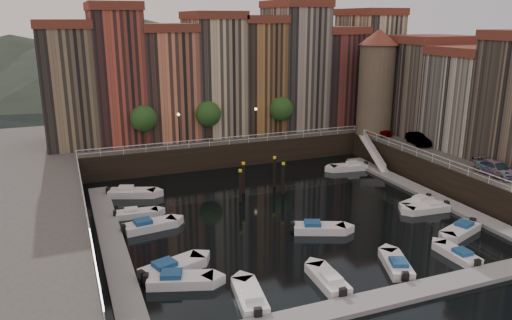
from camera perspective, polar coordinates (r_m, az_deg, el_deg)
name	(u,v)px	position (r m, az deg, el deg)	size (l,w,h in m)	color
ground	(282,212)	(48.81, 3.01, -5.92)	(200.00, 200.00, 0.00)	black
quay_far	(207,139)	(71.74, -5.57, 2.43)	(80.00, 20.00, 3.00)	black
dock_left	(111,240)	(44.09, -16.21, -8.80)	(2.00, 28.00, 0.35)	gray
dock_right	(424,193)	(56.30, 18.67, -3.56)	(2.00, 28.00, 0.35)	gray
dock_near	(387,298)	(35.56, 14.79, -14.99)	(30.00, 2.00, 0.35)	gray
mountains	(132,55)	(152.92, -13.94, 11.62)	(145.00, 100.00, 18.00)	#2D382D
far_terrace	(234,73)	(68.77, -2.51, 9.90)	(48.70, 10.30, 17.50)	#7D6C50
right_terrace	(475,94)	(64.49, 23.79, 6.93)	(9.30, 24.30, 14.00)	#6F6253
corner_tower	(376,81)	(68.40, 13.57, 8.81)	(5.20, 5.20, 13.80)	#6B5B4C
promenade_trees	(213,114)	(62.99, -4.89, 5.29)	(21.20, 3.20, 5.20)	black
street_lamps	(218,120)	(62.28, -4.32, 4.53)	(10.36, 0.36, 4.18)	black
railings	(263,161)	(51.82, 0.84, -0.16)	(36.08, 34.04, 0.52)	white
gangway	(373,151)	(64.65, 13.24, 0.95)	(2.78, 8.32, 3.73)	white
mooring_pilings	(261,179)	(53.07, 0.55, -2.18)	(5.53, 3.58, 3.78)	black
boat_left_0	(179,280)	(36.48, -8.82, -13.41)	(5.00, 3.11, 1.12)	white
boat_left_1	(171,268)	(38.10, -9.67, -12.07)	(5.25, 3.33, 1.18)	white
boat_left_2	(149,226)	(45.69, -12.15, -7.33)	(4.98, 2.39, 1.12)	white
boat_left_3	(136,213)	(48.83, -13.57, -5.95)	(4.16, 1.80, 0.94)	white
boat_left_4	(131,193)	(54.33, -14.11, -3.65)	(5.17, 3.39, 1.17)	white
boat_right_0	(461,230)	(47.31, 22.37, -7.42)	(4.74, 3.11, 1.07)	white
boat_right_1	(428,208)	(51.46, 19.09, -5.23)	(4.54, 1.94, 1.03)	white
boat_right_2	(417,202)	(52.72, 17.96, -4.64)	(4.31, 2.68, 0.97)	white
boat_right_4	(349,167)	(62.83, 10.60, -0.79)	(4.88, 2.29, 1.10)	white
boat_near_0	(250,297)	(34.17, -0.69, -15.41)	(2.30, 4.81, 1.08)	white
boat_near_1	(328,280)	(36.49, 8.26, -13.42)	(1.88, 4.63, 1.05)	white
boat_near_2	(396,265)	(39.57, 15.75, -11.44)	(3.01, 4.59, 1.03)	white
boat_near_3	(458,254)	(42.73, 22.06, -9.96)	(1.60, 4.21, 0.96)	white
car_a	(380,131)	(68.53, 13.99, 3.24)	(1.56, 3.87, 1.32)	gray
car_b	(418,140)	(64.66, 18.04, 2.24)	(1.52, 4.37, 1.44)	gray
car_c	(496,170)	(54.71, 25.75, -1.00)	(1.98, 4.88, 1.42)	gray
boat_extra_938	(318,228)	(44.50, 7.08, -7.75)	(4.81, 3.29, 1.09)	white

